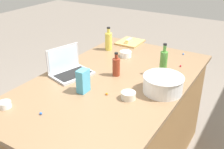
# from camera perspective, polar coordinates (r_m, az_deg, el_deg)

# --- Properties ---
(island_counter) EXTENTS (1.85, 1.08, 0.90)m
(island_counter) POSITION_cam_1_polar(r_m,az_deg,el_deg) (2.33, 0.00, -11.09)
(island_counter) COLOR olive
(island_counter) RESTS_ON ground
(laptop) EXTENTS (0.36, 0.30, 0.22)m
(laptop) POSITION_cam_1_polar(r_m,az_deg,el_deg) (2.20, -9.03, 1.19)
(laptop) COLOR #B7B7BC
(laptop) RESTS_ON island_counter
(mixing_bowl_large) EXTENTS (0.29, 0.29, 0.13)m
(mixing_bowl_large) POSITION_cam_1_polar(r_m,az_deg,el_deg) (1.94, 10.71, -1.92)
(mixing_bowl_large) COLOR white
(mixing_bowl_large) RESTS_ON island_counter
(bottle_soy) EXTENTS (0.06, 0.06, 0.20)m
(bottle_soy) POSITION_cam_1_polar(r_m,az_deg,el_deg) (2.14, 0.89, 1.72)
(bottle_soy) COLOR maroon
(bottle_soy) RESTS_ON island_counter
(bottle_oil) EXTENTS (0.07, 0.07, 0.23)m
(bottle_oil) POSITION_cam_1_polar(r_m,az_deg,el_deg) (2.68, -0.73, 7.11)
(bottle_oil) COLOR #DBC64C
(bottle_oil) RESTS_ON island_counter
(bottle_olive) EXTENTS (0.06, 0.06, 0.26)m
(bottle_olive) POSITION_cam_1_polar(r_m,az_deg,el_deg) (2.18, 10.80, 2.49)
(bottle_olive) COLOR #4C8C38
(bottle_olive) RESTS_ON island_counter
(cutting_board) EXTENTS (0.27, 0.24, 0.02)m
(cutting_board) POSITION_cam_1_polar(r_m,az_deg,el_deg) (2.90, 3.86, 6.82)
(cutting_board) COLOR tan
(cutting_board) RESTS_ON island_counter
(butter_stick_left) EXTENTS (0.11, 0.04, 0.04)m
(butter_stick_left) POSITION_cam_1_polar(r_m,az_deg,el_deg) (2.87, 3.60, 7.17)
(butter_stick_left) COLOR #F4E58C
(butter_stick_left) RESTS_ON cutting_board
(ramekin_small) EXTENTS (0.10, 0.10, 0.05)m
(ramekin_small) POSITION_cam_1_polar(r_m,az_deg,el_deg) (1.84, 3.48, -4.44)
(ramekin_small) COLOR beige
(ramekin_small) RESTS_ON island_counter
(ramekin_medium) EXTENTS (0.08, 0.08, 0.04)m
(ramekin_medium) POSITION_cam_1_polar(r_m,az_deg,el_deg) (1.88, -21.65, -5.93)
(ramekin_medium) COLOR white
(ramekin_medium) RESTS_ON island_counter
(ramekin_wide) EXTENTS (0.11, 0.11, 0.05)m
(ramekin_wide) POSITION_cam_1_polar(r_m,az_deg,el_deg) (2.53, 2.90, 4.33)
(ramekin_wide) COLOR white
(ramekin_wide) RESTS_ON island_counter
(candy_bag) EXTENTS (0.09, 0.06, 0.17)m
(candy_bag) POSITION_cam_1_polar(r_m,az_deg,el_deg) (1.91, -6.11, -1.36)
(candy_bag) COLOR #4CA5CC
(candy_bag) RESTS_ON island_counter
(candy_1) EXTENTS (0.02, 0.02, 0.02)m
(candy_1) POSITION_cam_1_polar(r_m,az_deg,el_deg) (1.74, -14.79, -7.93)
(candy_1) COLOR blue
(candy_1) RESTS_ON island_counter
(candy_2) EXTENTS (0.02, 0.02, 0.02)m
(candy_2) POSITION_cam_1_polar(r_m,az_deg,el_deg) (2.40, 14.26, 1.78)
(candy_2) COLOR red
(candy_2) RESTS_ON island_counter
(candy_3) EXTENTS (0.02, 0.02, 0.02)m
(candy_3) POSITION_cam_1_polar(r_m,az_deg,el_deg) (1.89, -1.14, -4.09)
(candy_3) COLOR orange
(candy_3) RESTS_ON island_counter
(candy_4) EXTENTS (0.01, 0.01, 0.01)m
(candy_4) POSITION_cam_1_polar(r_m,az_deg,el_deg) (2.67, 14.80, 4.21)
(candy_4) COLOR blue
(candy_4) RESTS_ON island_counter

